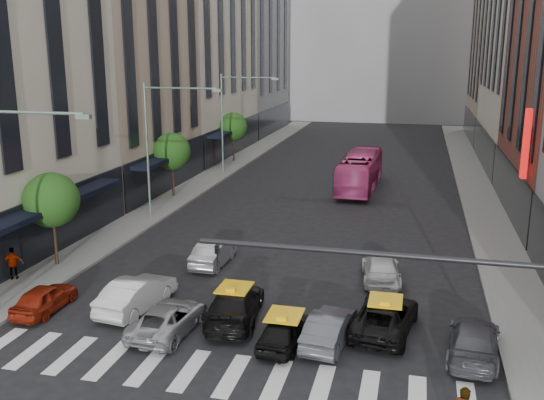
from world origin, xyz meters
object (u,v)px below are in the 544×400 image
Objects in this scene: car_white_front at (137,294)px; taxi_center at (284,330)px; streetlamp_mid at (160,133)px; bus at (360,171)px; taxi_left at (235,304)px; pedestrian_far at (13,263)px; streetlamp_far at (232,110)px; streetlamp_near at (0,184)px; car_red at (45,298)px.

car_white_front reaches higher than taxi_center.
bus is (12.12, 12.35, -4.39)m from streetlamp_mid.
car_white_front is (4.84, -14.05, -5.16)m from streetlamp_mid.
taxi_left is 3.09× the size of pedestrian_far.
streetlamp_far is 13.40m from bus.
pedestrian_far is at bearing -15.24° from taxi_left.
streetlamp_far is at bearing -14.77° from bus.
pedestrian_far is (-7.40, 1.60, 0.22)m from car_white_front.
car_red is at bearing 39.51° from streetlamp_near.
taxi_left is at bearing -173.58° from car_white_front.
car_red is at bearing 1.82° from taxi_center.
streetlamp_near is 13.06m from taxi_center.
streetlamp_near is at bearing -90.00° from streetlamp_mid.
streetlamp_mid reaches higher than taxi_center.
streetlamp_mid is 5.49× the size of pedestrian_far.
car_red is (0.98, -15.19, -5.29)m from streetlamp_mid.
car_red is 10.98m from taxi_center.
streetlamp_near reaches higher than taxi_left.
streetlamp_mid is 17.74m from taxi_left.
car_white_front is at bearing -80.84° from streetlamp_far.
taxi_left is at bearing -56.32° from streetlamp_mid.
taxi_center is (2.54, -1.68, -0.12)m from taxi_left.
taxi_center is (11.94, -15.80, -5.28)m from streetlamp_mid.
pedestrian_far is (-14.50, 3.35, 0.35)m from taxi_center.
streetlamp_near is 1.99× the size of car_white_front.
taxi_center is 28.16m from bus.
streetlamp_mid is at bearing -90.00° from streetlamp_far.
streetlamp_far is 31.65m from car_red.
pedestrian_far is at bearing -8.01° from taxi_center.
streetlamp_near reaches higher than taxi_center.
pedestrian_far is at bearing -4.83° from car_white_front.
bus reaches higher than pedestrian_far.
taxi_left reaches higher than taxi_center.
pedestrian_far is at bearing -95.13° from streetlamp_far.
car_red is (0.98, -31.19, -5.29)m from streetlamp_far.
streetlamp_far is 28.99m from pedestrian_far.
car_red is (0.98, 0.81, -5.29)m from streetlamp_near.
taxi_center is (10.96, -0.61, 0.00)m from car_red.
taxi_left is (4.56, -0.07, -0.01)m from car_white_front.
taxi_center is (11.94, 0.20, -5.28)m from streetlamp_near.
bus reaches higher than car_white_front.
streetlamp_near is 5.49× the size of pedestrian_far.
streetlamp_near is 0.83× the size of bus.
car_white_front is at bearing -70.97° from streetlamp_mid.
streetlamp_mid is at bearing -63.64° from car_white_front.
streetlamp_far is (0.00, 32.00, 0.00)m from streetlamp_near.
streetlamp_mid is 17.85m from bus.
streetlamp_mid is at bearing -86.89° from car_red.
streetlamp_near reaches higher than bus.
streetlamp_near reaches higher than car_red.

